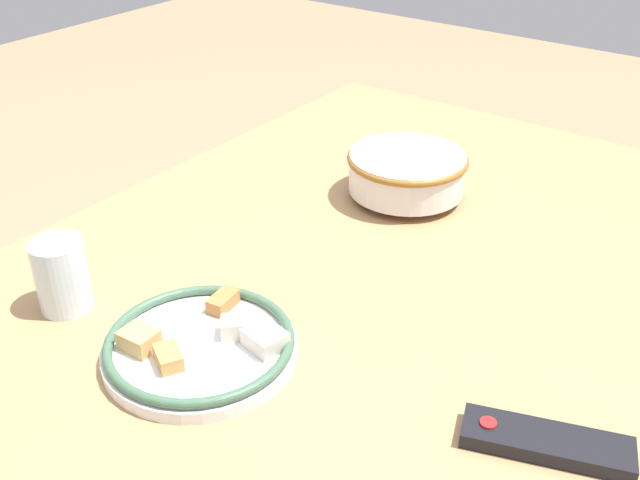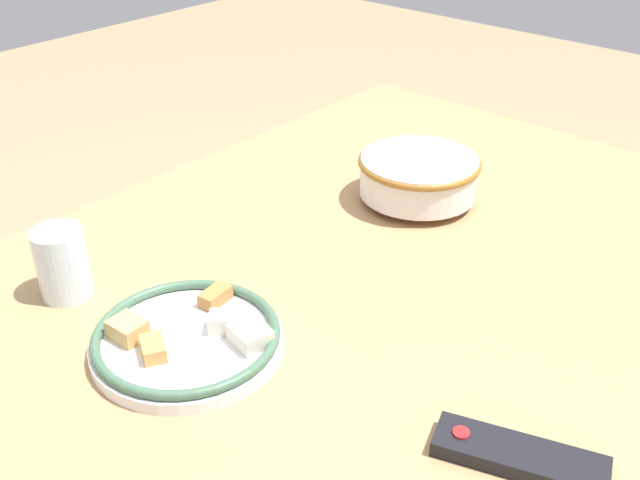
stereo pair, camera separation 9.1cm
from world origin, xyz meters
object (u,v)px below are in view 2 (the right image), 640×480
food_plate (188,338)px  drinking_glass (62,263)px  noodle_bowl (418,176)px  tv_remote (519,456)px

food_plate → drinking_glass: 0.25m
noodle_bowl → food_plate: size_ratio=0.85×
noodle_bowl → drinking_glass: 0.65m
noodle_bowl → drinking_glass: bearing=-20.5°
food_plate → tv_remote: bearing=104.3°
noodle_bowl → drinking_glass: (0.61, -0.23, 0.00)m
noodle_bowl → food_plate: 0.57m
tv_remote → noodle_bowl: bearing=26.0°
noodle_bowl → tv_remote: size_ratio=1.11×
drinking_glass → food_plate: bearing=98.3°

